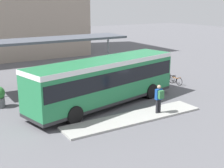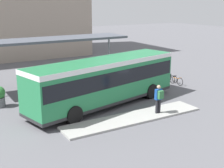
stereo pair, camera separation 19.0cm
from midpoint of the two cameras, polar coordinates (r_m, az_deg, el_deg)
ground_plane at (r=21.00m, az=-1.05°, el=-3.90°), size 120.00×120.00×0.00m
curb_island at (r=18.68m, az=4.26°, el=-6.19°), size 8.96×1.80×0.12m
city_bus at (r=20.49m, az=-1.05°, el=0.93°), size 11.41×4.93×3.12m
pedestrian_waiting at (r=19.13m, az=8.85°, el=-2.42°), size 0.44×0.46×1.77m
bicycle_orange at (r=26.63m, az=11.83°, el=0.64°), size 0.48×1.60×0.69m
bicycle_black at (r=27.49m, az=11.06°, el=1.10°), size 0.48×1.52×0.66m
bicycle_green at (r=28.05m, az=9.63°, el=1.52°), size 0.48×1.71×0.74m
bicycle_white at (r=28.77m, az=8.61°, el=1.86°), size 0.48×1.60×0.69m
station_shelter at (r=24.84m, az=-11.11°, el=7.84°), size 12.50×3.02×3.98m
potted_planter_far_side at (r=22.57m, az=-11.73°, el=-1.13°), size 0.84×0.84×1.26m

